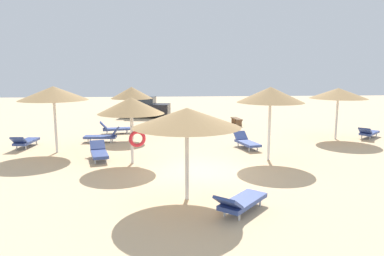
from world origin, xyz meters
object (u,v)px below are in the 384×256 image
at_px(lounger_2, 246,142).
at_px(lounger_3, 99,152).
at_px(parasol_4, 187,118).
at_px(lounger_6, 115,128).
at_px(parasol_2, 270,95).
at_px(parasol_3, 131,106).
at_px(parasol_0, 132,93).
at_px(lounger_1, 25,141).
at_px(parasol_1, 53,93).
at_px(lounger_0, 103,136).
at_px(lounger_4, 241,202).
at_px(parasol_5, 338,93).
at_px(parked_car, 145,107).
at_px(bench_0, 237,120).
at_px(lounger_5, 369,133).

relative_size(lounger_2, lounger_3, 0.99).
xyz_separation_m(parasol_4, lounger_6, (-3.65, 11.46, -2.13)).
bearing_deg(parasol_2, lounger_3, 174.28).
height_order(parasol_3, lounger_6, parasol_3).
bearing_deg(parasol_4, parasol_0, 103.80).
height_order(parasol_2, lounger_1, parasol_2).
relative_size(parasol_0, lounger_6, 1.49).
bearing_deg(parasol_1, lounger_0, 53.48).
xyz_separation_m(parasol_2, lounger_2, (-0.39, 2.41, -2.48)).
bearing_deg(parasol_2, lounger_4, -113.84).
bearing_deg(parasol_3, parasol_5, 21.80).
distance_m(parasol_3, parked_car, 14.84).
bearing_deg(parasol_1, lounger_3, -33.53).
bearing_deg(bench_0, parasol_1, -142.78).
xyz_separation_m(parasol_5, lounger_6, (-12.63, 2.77, -2.24)).
xyz_separation_m(lounger_0, parked_car, (1.72, 10.18, 0.50)).
bearing_deg(lounger_5, lounger_3, -165.58).
bearing_deg(lounger_1, bench_0, 28.20).
height_order(bench_0, parked_car, parked_car).
xyz_separation_m(parasol_3, lounger_5, (12.97, 4.50, -2.06)).
relative_size(parasol_3, bench_0, 1.78).
xyz_separation_m(lounger_1, lounger_3, (4.09, -2.71, -0.00)).
relative_size(parasol_0, bench_0, 1.89).
xyz_separation_m(lounger_0, lounger_1, (-3.63, -1.09, -0.01)).
bearing_deg(lounger_2, lounger_0, 163.93).
bearing_deg(parasol_1, parasol_2, -12.99).
distance_m(lounger_0, lounger_1, 3.79).
xyz_separation_m(parasol_1, lounger_4, (7.04, -7.69, -2.46)).
height_order(lounger_3, parked_car, parked_car).
xyz_separation_m(parasol_4, lounger_3, (-3.48, 5.08, -2.13)).
xyz_separation_m(parasol_2, lounger_4, (-2.43, -5.51, -2.48)).
relative_size(lounger_0, lounger_2, 0.95).
xyz_separation_m(parasol_5, lounger_1, (-16.55, -0.89, -2.25)).
relative_size(lounger_2, lounger_5, 1.08).
xyz_separation_m(parasol_1, lounger_6, (2.02, 4.92, -2.45)).
bearing_deg(lounger_0, lounger_3, -83.09).
bearing_deg(lounger_4, lounger_0, 117.85).
xyz_separation_m(lounger_5, bench_0, (-6.50, 5.46, 0.03)).
bearing_deg(parasol_4, parked_car, 96.62).
bearing_deg(lounger_3, parasol_4, -55.64).
height_order(parasol_1, parasol_2, parasol_2).
height_order(parasol_2, lounger_4, parasol_2).
bearing_deg(lounger_1, lounger_4, -45.05).
bearing_deg(parked_car, lounger_4, -79.95).
relative_size(parasol_1, parasol_4, 0.99).
xyz_separation_m(parasol_0, parasol_3, (0.46, -5.60, -0.20)).
distance_m(parasol_2, parasol_5, 6.76).
xyz_separation_m(lounger_0, lounger_6, (0.28, 2.57, -0.00)).
relative_size(lounger_2, parked_car, 0.47).
distance_m(parasol_3, lounger_4, 6.72).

